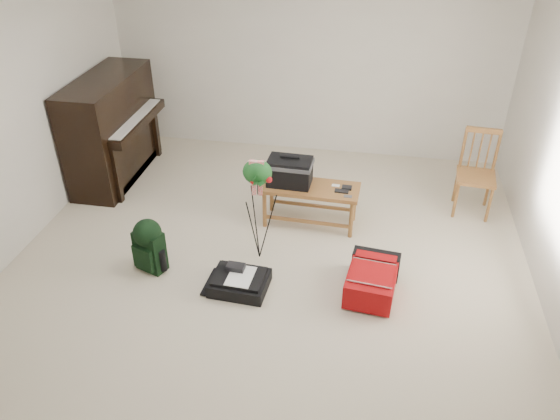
% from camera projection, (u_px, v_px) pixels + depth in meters
% --- Properties ---
extents(floor, '(5.00, 5.50, 0.01)m').
position_uv_depth(floor, '(265.00, 274.00, 5.20)').
color(floor, beige).
rests_on(floor, ground).
extents(ceiling, '(5.00, 5.50, 0.01)m').
position_uv_depth(ceiling, '(260.00, 0.00, 3.85)').
color(ceiling, white).
rests_on(ceiling, wall_back).
extents(wall_back, '(5.00, 0.04, 2.50)m').
position_uv_depth(wall_back, '(308.00, 58.00, 6.80)').
color(wall_back, silver).
rests_on(wall_back, floor).
extents(piano, '(0.71, 1.50, 1.25)m').
position_uv_depth(piano, '(113.00, 131.00, 6.53)').
color(piano, black).
rests_on(piano, floor).
extents(bench, '(1.03, 0.45, 0.79)m').
position_uv_depth(bench, '(296.00, 177.00, 5.67)').
color(bench, brown).
rests_on(bench, floor).
extents(dining_chair, '(0.44, 0.44, 0.94)m').
position_uv_depth(dining_chair, '(476.00, 174.00, 5.93)').
color(dining_chair, brown).
rests_on(dining_chair, floor).
extents(red_suitcase, '(0.49, 0.67, 0.27)m').
position_uv_depth(red_suitcase, '(372.00, 277.00, 4.95)').
color(red_suitcase, '#B30712').
rests_on(red_suitcase, floor).
extents(black_duffel, '(0.53, 0.44, 0.22)m').
position_uv_depth(black_duffel, '(239.00, 281.00, 4.99)').
color(black_duffel, black).
rests_on(black_duffel, floor).
extents(green_backpack, '(0.32, 0.29, 0.55)m').
position_uv_depth(green_backpack, '(149.00, 243.00, 5.12)').
color(green_backpack, black).
rests_on(green_backpack, floor).
extents(flower_stand, '(0.37, 0.37, 1.11)m').
position_uv_depth(flower_stand, '(258.00, 211.00, 5.14)').
color(flower_stand, black).
rests_on(flower_stand, floor).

